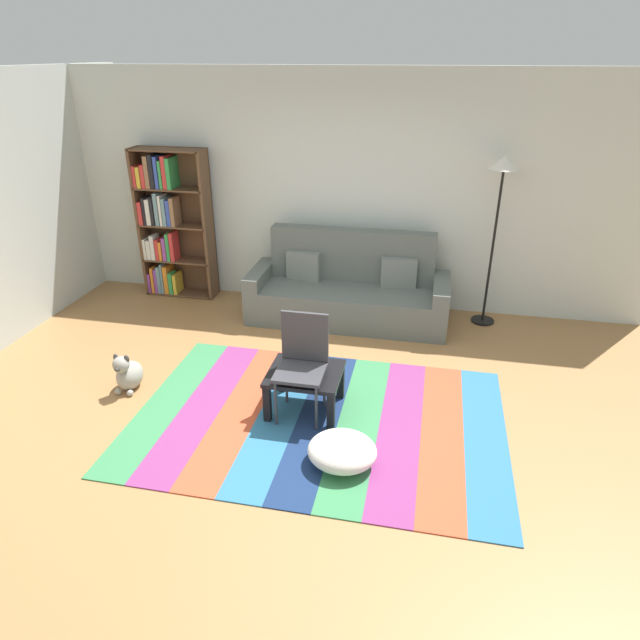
{
  "coord_description": "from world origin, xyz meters",
  "views": [
    {
      "loc": [
        0.96,
        -3.83,
        2.83
      ],
      "look_at": [
        0.05,
        0.57,
        0.65
      ],
      "focal_mm": 31.18,
      "sensor_mm": 36.0,
      "label": 1
    }
  ],
  "objects_px": {
    "couch": "(349,291)",
    "standing_lamp": "(501,186)",
    "dog": "(128,374)",
    "folding_chair": "(303,357)",
    "tv_remote": "(314,375)",
    "bookshelf": "(168,224)",
    "coffee_table": "(305,379)",
    "pouf": "(342,451)"
  },
  "relations": [
    {
      "from": "standing_lamp",
      "to": "dog",
      "type": "bearing_deg",
      "value": -146.95
    },
    {
      "from": "pouf",
      "to": "dog",
      "type": "height_order",
      "value": "dog"
    },
    {
      "from": "dog",
      "to": "standing_lamp",
      "type": "xyz_separation_m",
      "value": [
        3.29,
        2.14,
        1.41
      ]
    },
    {
      "from": "bookshelf",
      "to": "tv_remote",
      "type": "height_order",
      "value": "bookshelf"
    },
    {
      "from": "couch",
      "to": "standing_lamp",
      "type": "xyz_separation_m",
      "value": [
        1.55,
        0.21,
        1.23
      ]
    },
    {
      "from": "standing_lamp",
      "to": "folding_chair",
      "type": "bearing_deg",
      "value": -127.19
    },
    {
      "from": "coffee_table",
      "to": "pouf",
      "type": "height_order",
      "value": "coffee_table"
    },
    {
      "from": "couch",
      "to": "folding_chair",
      "type": "height_order",
      "value": "couch"
    },
    {
      "from": "dog",
      "to": "tv_remote",
      "type": "bearing_deg",
      "value": -1.25
    },
    {
      "from": "coffee_table",
      "to": "folding_chair",
      "type": "height_order",
      "value": "folding_chair"
    },
    {
      "from": "coffee_table",
      "to": "standing_lamp",
      "type": "height_order",
      "value": "standing_lamp"
    },
    {
      "from": "standing_lamp",
      "to": "bookshelf",
      "type": "bearing_deg",
      "value": 178.99
    },
    {
      "from": "dog",
      "to": "folding_chair",
      "type": "bearing_deg",
      "value": -0.32
    },
    {
      "from": "standing_lamp",
      "to": "folding_chair",
      "type": "relative_size",
      "value": 2.09
    },
    {
      "from": "coffee_table",
      "to": "folding_chair",
      "type": "xyz_separation_m",
      "value": [
        -0.01,
        -0.02,
        0.22
      ]
    },
    {
      "from": "pouf",
      "to": "folding_chair",
      "type": "xyz_separation_m",
      "value": [
        -0.45,
        0.63,
        0.41
      ]
    },
    {
      "from": "couch",
      "to": "bookshelf",
      "type": "bearing_deg",
      "value": 173.11
    },
    {
      "from": "bookshelf",
      "to": "coffee_table",
      "type": "distance_m",
      "value": 3.19
    },
    {
      "from": "couch",
      "to": "standing_lamp",
      "type": "bearing_deg",
      "value": 7.77
    },
    {
      "from": "pouf",
      "to": "folding_chair",
      "type": "height_order",
      "value": "folding_chair"
    },
    {
      "from": "bookshelf",
      "to": "tv_remote",
      "type": "bearing_deg",
      "value": -43.99
    },
    {
      "from": "couch",
      "to": "bookshelf",
      "type": "relative_size",
      "value": 1.24
    },
    {
      "from": "pouf",
      "to": "bookshelf",
      "type": "bearing_deg",
      "value": 133.23
    },
    {
      "from": "tv_remote",
      "to": "coffee_table",
      "type": "bearing_deg",
      "value": 117.2
    },
    {
      "from": "couch",
      "to": "tv_remote",
      "type": "xyz_separation_m",
      "value": [
        0.02,
        -1.97,
        0.05
      ]
    },
    {
      "from": "couch",
      "to": "tv_remote",
      "type": "relative_size",
      "value": 15.07
    },
    {
      "from": "pouf",
      "to": "tv_remote",
      "type": "height_order",
      "value": "tv_remote"
    },
    {
      "from": "bookshelf",
      "to": "tv_remote",
      "type": "relative_size",
      "value": 12.15
    },
    {
      "from": "couch",
      "to": "folding_chair",
      "type": "distance_m",
      "value": 1.95
    },
    {
      "from": "folding_chair",
      "to": "standing_lamp",
      "type": "bearing_deg",
      "value": 89.8
    },
    {
      "from": "bookshelf",
      "to": "standing_lamp",
      "type": "xyz_separation_m",
      "value": [
        3.85,
        -0.07,
        0.65
      ]
    },
    {
      "from": "bookshelf",
      "to": "tv_remote",
      "type": "xyz_separation_m",
      "value": [
        2.33,
        -2.24,
        -0.53
      ]
    },
    {
      "from": "coffee_table",
      "to": "couch",
      "type": "bearing_deg",
      "value": 87.88
    },
    {
      "from": "dog",
      "to": "tv_remote",
      "type": "distance_m",
      "value": 1.77
    },
    {
      "from": "dog",
      "to": "folding_chair",
      "type": "distance_m",
      "value": 1.7
    },
    {
      "from": "tv_remote",
      "to": "standing_lamp",
      "type": "bearing_deg",
      "value": 22.06
    },
    {
      "from": "dog",
      "to": "folding_chair",
      "type": "relative_size",
      "value": 0.44
    },
    {
      "from": "couch",
      "to": "dog",
      "type": "xyz_separation_m",
      "value": [
        -1.74,
        -1.93,
        -0.18
      ]
    },
    {
      "from": "bookshelf",
      "to": "dog",
      "type": "height_order",
      "value": "bookshelf"
    },
    {
      "from": "bookshelf",
      "to": "folding_chair",
      "type": "xyz_separation_m",
      "value": [
        2.22,
        -2.22,
        -0.39
      ]
    },
    {
      "from": "folding_chair",
      "to": "couch",
      "type": "bearing_deg",
      "value": 124.52
    },
    {
      "from": "pouf",
      "to": "folding_chair",
      "type": "distance_m",
      "value": 0.87
    }
  ]
}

